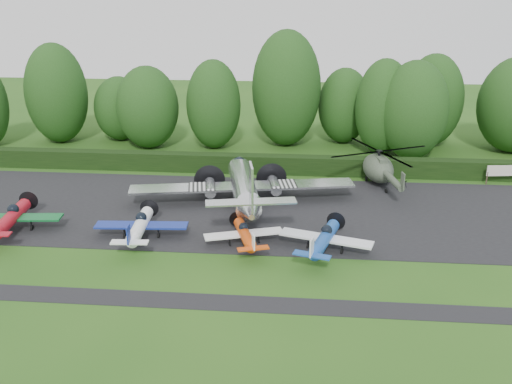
# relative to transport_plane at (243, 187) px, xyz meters

# --- Properties ---
(ground) EXTENTS (160.00, 160.00, 0.00)m
(ground) POSITION_rel_transport_plane_xyz_m (-2.13, -10.98, -1.91)
(ground) COLOR #214E16
(ground) RESTS_ON ground
(apron) EXTENTS (70.00, 18.00, 0.01)m
(apron) POSITION_rel_transport_plane_xyz_m (-2.13, -0.98, -1.90)
(apron) COLOR black
(apron) RESTS_ON ground
(taxiway_verge) EXTENTS (70.00, 2.00, 0.00)m
(taxiway_verge) POSITION_rel_transport_plane_xyz_m (-2.13, -16.98, -1.90)
(taxiway_verge) COLOR black
(taxiway_verge) RESTS_ON ground
(hedgerow) EXTENTS (90.00, 1.60, 2.00)m
(hedgerow) POSITION_rel_transport_plane_xyz_m (-2.13, 10.02, -1.91)
(hedgerow) COLOR black
(hedgerow) RESTS_ON ground
(transport_plane) EXTENTS (21.32, 16.35, 6.83)m
(transport_plane) POSITION_rel_transport_plane_xyz_m (0.00, 0.00, 0.00)
(transport_plane) COLOR silver
(transport_plane) RESTS_ON ground
(light_plane_red) EXTENTS (8.04, 8.45, 3.09)m
(light_plane_red) POSITION_rel_transport_plane_xyz_m (-18.80, -7.37, -0.62)
(light_plane_red) COLOR #A80F1D
(light_plane_red) RESTS_ON ground
(light_plane_white) EXTENTS (7.60, 7.99, 2.92)m
(light_plane_white) POSITION_rel_transport_plane_xyz_m (-7.62, -7.85, -0.69)
(light_plane_white) COLOR white
(light_plane_white) RESTS_ON ground
(light_plane_orange) EXTENTS (6.39, 6.72, 2.45)m
(light_plane_orange) POSITION_rel_transport_plane_xyz_m (1.04, -8.33, -0.88)
(light_plane_orange) COLOR #D1440C
(light_plane_orange) RESTS_ON ground
(light_plane_blue) EXTENTS (7.37, 7.75, 2.83)m
(light_plane_blue) POSITION_rel_transport_plane_xyz_m (7.31, -8.94, -0.73)
(light_plane_blue) COLOR #1A4A9F
(light_plane_blue) RESTS_ON ground
(helicopter) EXTENTS (11.11, 13.01, 3.58)m
(helicopter) POSITION_rel_transport_plane_xyz_m (13.24, 7.53, 0.02)
(helicopter) COLOR #384132
(helicopter) RESTS_ON ground
(sign_board) EXTENTS (3.64, 0.14, 2.05)m
(sign_board) POSITION_rel_transport_plane_xyz_m (26.23, 8.51, -0.52)
(sign_board) COLOR #3F3326
(sign_board) RESTS_ON ground
(tree_1) EXTENTS (7.68, 7.68, 10.22)m
(tree_1) POSITION_rel_transport_plane_xyz_m (-13.94, 18.86, 3.20)
(tree_1) COLOR black
(tree_1) RESTS_ON ground
(tree_4) EXTENTS (6.56, 6.56, 8.34)m
(tree_4) POSITION_rel_transport_plane_xyz_m (-18.60, 22.14, 2.26)
(tree_4) COLOR black
(tree_4) RESTS_ON ground
(tree_5) EXTENTS (7.54, 7.54, 11.56)m
(tree_5) POSITION_rel_transport_plane_xyz_m (21.37, 22.99, 3.87)
(tree_5) COLOR black
(tree_5) RESTS_ON ground
(tree_6) EXTENTS (6.61, 6.61, 9.64)m
(tree_6) POSITION_rel_transport_plane_xyz_m (10.49, 23.33, 2.90)
(tree_6) COLOR black
(tree_6) RESTS_ON ground
(tree_7) EXTENTS (6.72, 6.72, 11.47)m
(tree_7) POSITION_rel_transport_plane_xyz_m (14.82, 18.72, 3.81)
(tree_7) COLOR black
(tree_7) RESTS_ON ground
(tree_9) EXTENTS (8.56, 8.56, 14.43)m
(tree_9) POSITION_rel_transport_plane_xyz_m (3.11, 21.46, 5.30)
(tree_9) COLOR black
(tree_9) RESTS_ON ground
(tree_10) EXTENTS (7.76, 7.76, 12.70)m
(tree_10) POSITION_rel_transport_plane_xyz_m (-26.08, 20.35, 4.43)
(tree_10) COLOR black
(tree_10) RESTS_ON ground
(tree_11) EXTENTS (6.71, 6.71, 11.02)m
(tree_11) POSITION_rel_transport_plane_xyz_m (-5.74, 19.40, 3.59)
(tree_11) COLOR black
(tree_11) RESTS_ON ground
(tree_12) EXTENTS (7.84, 7.84, 11.55)m
(tree_12) POSITION_rel_transport_plane_xyz_m (18.05, 16.97, 3.86)
(tree_12) COLOR black
(tree_12) RESTS_ON ground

